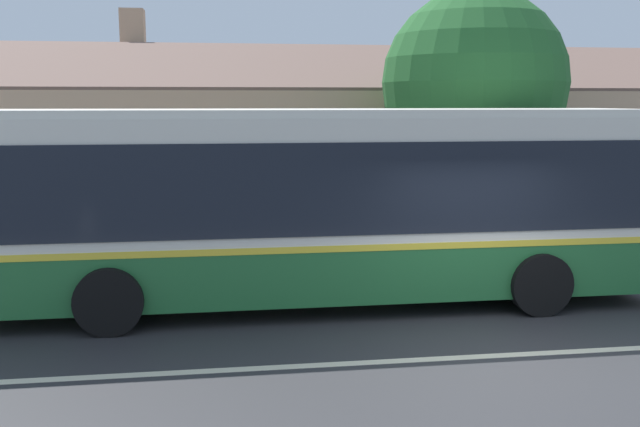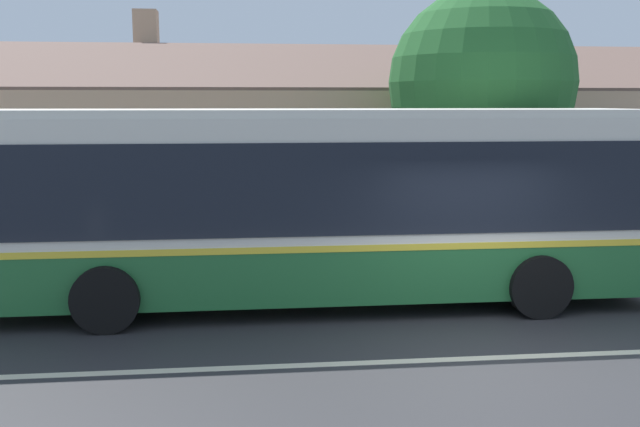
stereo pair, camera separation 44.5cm
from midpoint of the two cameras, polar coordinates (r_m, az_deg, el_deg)
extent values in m
plane|color=#2D2D30|center=(9.97, 13.54, -10.97)|extent=(300.00, 300.00, 0.00)
cube|color=#9E9E99|center=(15.46, 5.30, -3.32)|extent=(60.00, 3.00, 0.15)
cube|color=beige|center=(9.96, 13.54, -10.95)|extent=(60.00, 0.16, 0.01)
cube|color=tan|center=(21.87, -0.57, 4.91)|extent=(20.15, 8.63, 3.61)
cube|color=brown|center=(19.70, 0.28, 11.68)|extent=(20.75, 4.36, 1.50)
cube|color=brown|center=(23.97, -1.28, 11.20)|extent=(20.75, 4.36, 1.50)
cube|color=tan|center=(22.73, -15.31, 13.99)|extent=(0.70, 0.70, 1.20)
cube|color=black|center=(17.81, -21.70, 3.93)|extent=(1.10, 0.06, 1.30)
cube|color=black|center=(17.57, 1.35, 4.50)|extent=(1.10, 0.06, 1.30)
cube|color=black|center=(20.00, 21.76, 4.41)|extent=(1.10, 0.06, 1.30)
cube|color=#4C3323|center=(18.41, 10.65, 1.63)|extent=(1.00, 0.06, 2.10)
cube|color=#236633|center=(11.95, -1.86, -3.89)|extent=(11.30, 2.55, 0.85)
cube|color=yellow|center=(11.85, -1.87, -1.65)|extent=(11.32, 2.57, 0.10)
cube|color=silver|center=(11.71, -1.90, 3.13)|extent=(11.30, 2.55, 1.89)
cube|color=silver|center=(11.65, -1.92, 8.05)|extent=(11.07, 2.42, 0.12)
cube|color=black|center=(12.97, -2.54, 3.26)|extent=(10.39, 0.07, 1.39)
cube|color=black|center=(10.47, -1.09, 1.89)|extent=(10.39, 0.07, 1.39)
cube|color=black|center=(13.59, 22.60, 2.84)|extent=(0.05, 2.20, 1.39)
cube|color=black|center=(13.53, 22.83, 6.64)|extent=(0.05, 1.75, 0.24)
cube|color=black|center=(13.86, 22.26, -4.03)|extent=(0.09, 2.50, 0.28)
cube|color=#B21919|center=(13.11, -8.66, -2.83)|extent=(3.16, 0.04, 0.59)
cube|color=black|center=(14.19, 15.45, 1.20)|extent=(0.90, 0.03, 2.49)
cylinder|color=black|center=(14.00, 11.93, -3.00)|extent=(1.00, 0.28, 1.00)
cylinder|color=black|center=(11.75, 16.18, -5.46)|extent=(1.00, 0.28, 1.00)
cylinder|color=black|center=(13.25, -15.99, -3.83)|extent=(1.00, 0.28, 1.00)
cylinder|color=black|center=(10.85, -17.68, -6.73)|extent=(1.00, 0.28, 1.00)
cube|color=black|center=(15.52, -24.55, -2.92)|extent=(0.08, 0.43, 0.45)
cylinder|color=#4C3828|center=(16.42, 11.18, 1.33)|extent=(0.42, 0.42, 2.44)
sphere|color=#235B28|center=(16.29, 11.45, 10.23)|extent=(4.06, 4.06, 4.06)
sphere|color=#235B28|center=(15.97, 11.90, 8.05)|extent=(2.90, 2.90, 2.90)
camera|label=1|loc=(0.22, -91.03, -0.16)|focal=40.00mm
camera|label=2|loc=(0.22, 88.97, 0.16)|focal=40.00mm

